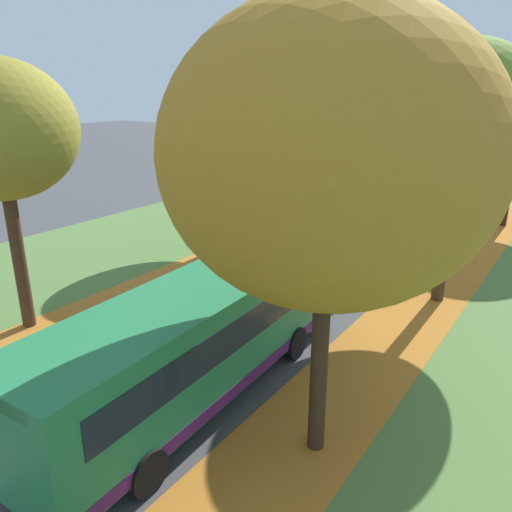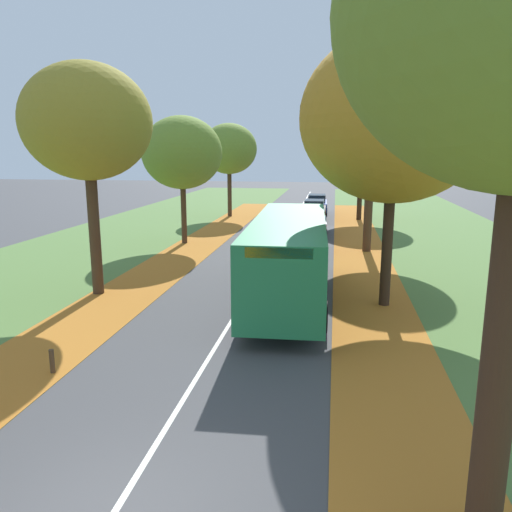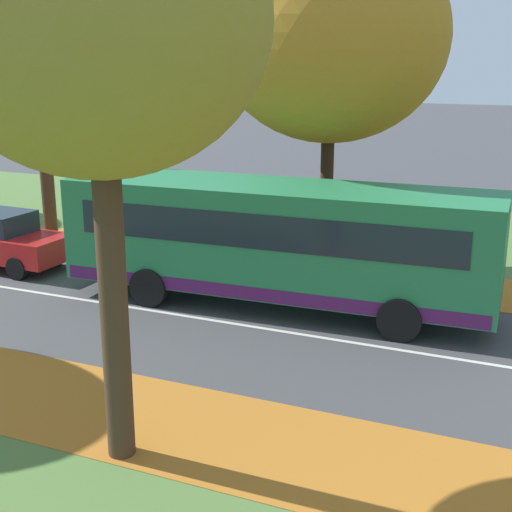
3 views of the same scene
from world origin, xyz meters
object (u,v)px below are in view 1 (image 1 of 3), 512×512
(tree_left_mid, at_px, (226,139))
(car_red_lead, at_px, (343,268))
(bus, at_px, (200,334))
(tree_right_mid, at_px, (461,110))
(car_blue_fourth_in_line, at_px, (457,194))
(car_black_third_in_line, at_px, (436,208))
(car_silver_following, at_px, (401,235))
(tree_left_far, at_px, (343,119))
(tree_right_near, at_px, (329,156))

(tree_left_mid, height_order, car_red_lead, tree_left_mid)
(tree_left_mid, xyz_separation_m, bus, (7.09, -10.33, -3.51))
(bus, bearing_deg, car_red_lead, 90.56)
(tree_right_mid, distance_m, car_blue_fourth_in_line, 17.48)
(car_black_third_in_line, relative_size, car_blue_fourth_in_line, 0.99)
(car_silver_following, height_order, car_blue_fourth_in_line, same)
(tree_left_far, bearing_deg, tree_left_mid, -90.64)
(tree_left_mid, xyz_separation_m, car_black_third_in_line, (7.13, 10.52, -4.40))
(tree_right_mid, xyz_separation_m, car_black_third_in_line, (-3.32, 11.29, -6.00))
(tree_right_near, bearing_deg, bus, 178.13)
(tree_right_near, xyz_separation_m, tree_right_mid, (-0.05, 9.67, 0.41))
(tree_right_near, distance_m, car_red_lead, 10.90)
(tree_left_mid, height_order, car_silver_following, tree_left_mid)
(tree_left_far, relative_size, tree_right_near, 0.81)
(tree_left_mid, bearing_deg, car_black_third_in_line, 55.88)
(tree_right_near, relative_size, car_blue_fourth_in_line, 2.18)
(tree_left_far, height_order, car_black_third_in_line, tree_left_far)
(tree_left_far, xyz_separation_m, car_black_third_in_line, (6.99, -1.75, -4.64))
(car_black_third_in_line, height_order, car_blue_fourth_in_line, same)
(car_silver_following, distance_m, car_blue_fourth_in_line, 11.23)
(tree_right_mid, bearing_deg, tree_left_mid, 175.77)
(tree_right_near, height_order, car_blue_fourth_in_line, tree_right_near)
(tree_left_mid, distance_m, car_black_third_in_line, 13.45)
(tree_left_far, relative_size, car_black_third_in_line, 1.78)
(tree_left_far, bearing_deg, tree_right_mid, -51.69)
(tree_left_far, xyz_separation_m, car_red_lead, (6.87, -14.03, -4.64))
(tree_left_far, distance_m, tree_right_near, 24.98)
(car_silver_following, bearing_deg, tree_right_near, -77.66)
(tree_left_mid, height_order, tree_right_mid, tree_right_mid)
(tree_right_mid, xyz_separation_m, bus, (-3.35, -9.56, -5.11))
(tree_right_near, bearing_deg, tree_left_mid, 135.13)
(tree_right_mid, bearing_deg, car_black_third_in_line, 106.36)
(tree_left_mid, xyz_separation_m, tree_left_far, (0.14, 12.27, 0.24))
(bus, relative_size, car_black_third_in_line, 2.50)
(car_red_lead, bearing_deg, tree_left_far, 116.08)
(tree_right_near, bearing_deg, car_red_lead, 111.88)
(car_red_lead, bearing_deg, tree_right_mid, 16.01)
(tree_left_far, bearing_deg, car_black_third_in_line, -14.07)
(car_red_lead, height_order, car_silver_following, same)
(tree_left_far, xyz_separation_m, tree_right_near, (10.36, -22.72, 0.96))
(bus, bearing_deg, tree_left_mid, 124.45)
(tree_right_near, distance_m, bus, 5.81)
(tree_left_far, xyz_separation_m, car_silver_following, (7.18, -8.19, -4.64))
(car_silver_following, bearing_deg, tree_right_mid, -57.19)
(car_black_third_in_line, bearing_deg, car_silver_following, -88.33)
(tree_right_mid, bearing_deg, bus, -109.33)
(car_silver_following, bearing_deg, car_red_lead, -93.04)
(car_black_third_in_line, bearing_deg, tree_left_mid, -124.12)
(tree_right_mid, height_order, car_red_lead, tree_right_mid)
(tree_right_mid, bearing_deg, tree_left_far, 128.31)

